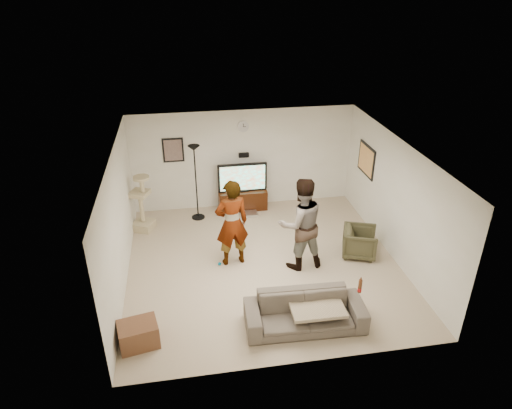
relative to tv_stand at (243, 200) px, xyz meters
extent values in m
cube|color=#C6B797|center=(0.07, -2.50, -0.26)|extent=(5.50, 5.50, 0.02)
cube|color=white|center=(0.07, -2.50, 2.26)|extent=(5.50, 5.50, 0.02)
cube|color=beige|center=(0.07, 0.25, 1.00)|extent=(5.50, 0.04, 2.50)
cube|color=beige|center=(0.07, -5.25, 1.00)|extent=(5.50, 0.04, 2.50)
cube|color=beige|center=(-2.68, -2.50, 1.00)|extent=(0.04, 5.50, 2.50)
cube|color=beige|center=(2.82, -2.50, 1.00)|extent=(0.04, 5.50, 2.50)
cylinder|color=white|center=(0.07, 0.22, 1.85)|extent=(0.26, 0.04, 0.26)
cube|color=black|center=(0.07, 0.19, 1.13)|extent=(0.25, 0.10, 0.10)
cube|color=#6A554F|center=(-1.63, 0.23, 1.35)|extent=(0.42, 0.03, 0.52)
cube|color=#E89F58|center=(2.80, -0.90, 1.25)|extent=(0.03, 0.78, 0.62)
cube|color=black|center=(0.00, 0.00, 0.00)|extent=(1.21, 0.45, 0.50)
cube|color=silver|center=(0.10, -0.40, -0.22)|extent=(0.40, 0.30, 0.07)
cube|color=black|center=(0.00, 0.00, 0.61)|extent=(1.22, 0.08, 0.72)
cube|color=#4CE6C6|center=(0.00, -0.04, 0.61)|extent=(1.12, 0.01, 0.64)
cylinder|color=black|center=(-1.15, -0.30, 0.68)|extent=(0.32, 0.32, 1.87)
cube|color=tan|center=(-2.44, -0.65, 0.44)|extent=(0.58, 0.58, 1.38)
imported|color=#AAA9C1|center=(-0.54, -2.35, 0.68)|extent=(0.74, 0.54, 1.86)
imported|color=navy|center=(0.79, -2.68, 0.72)|extent=(1.03, 0.85, 1.94)
imported|color=#534A41|center=(0.43, -4.46, 0.04)|extent=(2.06, 0.88, 0.59)
cube|color=tan|center=(0.62, -4.46, 0.15)|extent=(0.91, 0.72, 0.06)
cylinder|color=#5D2E16|center=(1.36, -4.46, 0.46)|extent=(0.06, 0.06, 0.25)
imported|color=#3B3923|center=(2.14, -2.52, 0.06)|extent=(0.88, 0.86, 0.63)
cube|color=brown|center=(-2.33, -4.43, -0.05)|extent=(0.70, 0.58, 0.41)
sphere|color=#005B80|center=(-0.83, -2.42, -0.22)|extent=(0.07, 0.07, 0.07)
camera|label=1|loc=(-1.39, -10.22, 5.18)|focal=31.92mm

